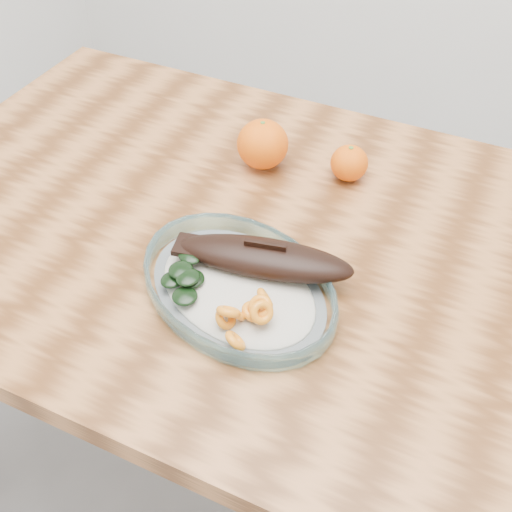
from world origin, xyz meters
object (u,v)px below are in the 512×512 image
Objects in this scene: dining_table at (243,270)px; orange_left at (263,144)px; plated_meal at (239,283)px; orange_right at (349,163)px.

orange_left is at bearing 103.36° from dining_table.
plated_meal is at bearing -71.37° from orange_left.
dining_table is 1.64× the size of plated_meal.
orange_right reaches higher than dining_table.
orange_left is 0.15m from orange_right.
orange_right is (0.05, 0.32, 0.01)m from plated_meal.
orange_left reaches higher than dining_table.
plated_meal is at bearing -65.13° from dining_table.
dining_table is at bearing 136.33° from plated_meal.
orange_right is (0.11, 0.19, 0.13)m from dining_table.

